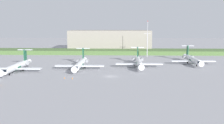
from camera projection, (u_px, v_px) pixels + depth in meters
ground_plane at (113, 65)px, 133.01m from camera, size 500.00×500.00×0.00m
grass_berm at (115, 52)px, 181.76m from camera, size 320.00×20.00×2.79m
regional_jet_nearest at (17, 66)px, 112.74m from camera, size 22.81×31.00×9.00m
regional_jet_second at (80, 64)px, 119.85m from camera, size 22.81×31.00×9.00m
regional_jet_third at (139, 62)px, 125.26m from camera, size 22.81×31.00×9.00m
regional_jet_fourth at (192, 59)px, 134.81m from camera, size 22.81×31.00×9.00m
antenna_mast at (147, 42)px, 161.79m from camera, size 4.40×0.50×23.05m
distant_hangar at (110, 40)px, 201.05m from camera, size 63.13×25.27×16.00m
safety_cone_front_marker at (65, 78)px, 99.28m from camera, size 0.44×0.44×0.55m
safety_cone_mid_marker at (72, 78)px, 98.92m from camera, size 0.44×0.44×0.55m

